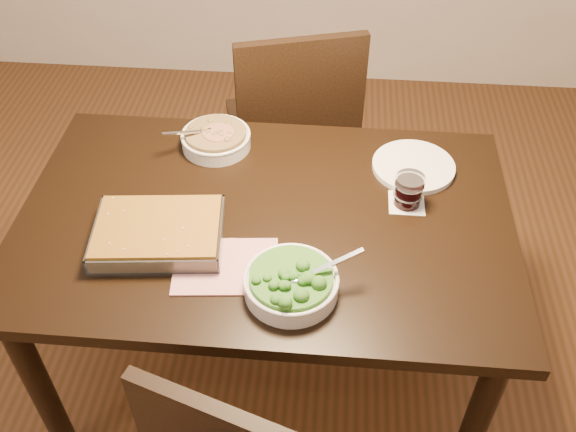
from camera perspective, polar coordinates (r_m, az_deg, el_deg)
The scene contains 11 objects.
ground at distance 2.39m, azimuth -1.61°, elevation -13.15°, with size 4.00×4.00×0.00m, color #432A13.
table at distance 1.88m, azimuth -1.99°, elevation -2.11°, with size 1.40×0.90×0.75m.
magazine_a at distance 1.68m, azimuth -5.54°, elevation -4.45°, with size 0.27×0.20×0.01m, color #C03746.
magazine_b at distance 1.67m, azimuth -1.73°, elevation -4.75°, with size 0.25×0.18×0.00m, color #222329.
coaster at distance 1.88m, azimuth 10.49°, elevation 1.14°, with size 0.10×0.10×0.00m, color white.
stew_bowl at distance 2.05m, azimuth -6.42°, elevation 6.87°, with size 0.22×0.22×0.09m.
broccoli_bowl at distance 1.60m, azimuth 0.29°, elevation -5.96°, with size 0.26×0.24×0.09m.
baking_dish at distance 1.76m, azimuth -11.44°, elevation -1.49°, with size 0.37×0.29×0.06m.
wine_tumbler at distance 1.85m, azimuth 10.68°, elevation 2.30°, with size 0.08×0.08×0.09m.
dinner_plate at distance 2.00m, azimuth 11.09°, elevation 4.34°, with size 0.25×0.25×0.02m, color white.
chair_far at distance 2.50m, azimuth 0.51°, elevation 8.05°, with size 0.57×0.57×0.98m.
Camera 1 is at (0.18, -1.30, 2.00)m, focal length 40.00 mm.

